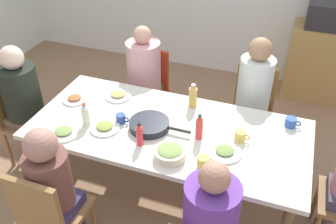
{
  "coord_description": "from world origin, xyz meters",
  "views": [
    {
      "loc": [
        0.77,
        -2.13,
        2.51
      ],
      "look_at": [
        0.0,
        0.0,
        0.91
      ],
      "focal_mm": 39.19,
      "sensor_mm": 36.0,
      "label": 1
    }
  ],
  "objects_px": {
    "cup_2": "(203,162)",
    "bottle_0": "(85,115)",
    "chair_0": "(50,213)",
    "chair_1": "(252,108)",
    "plate_1": "(75,99)",
    "plate_2": "(64,132)",
    "person_3": "(23,97)",
    "person_0": "(52,184)",
    "person_5": "(144,73)",
    "chair_5": "(148,87)",
    "bottle_3": "(199,127)",
    "person_1": "(254,91)",
    "plate_0": "(105,127)",
    "cup_0": "(240,136)",
    "cup_3": "(121,119)",
    "plate_3": "(118,95)",
    "chair_3": "(21,116)",
    "side_cabinet": "(317,63)",
    "bottle_1": "(140,135)",
    "bowl_0": "(170,153)",
    "bottle_2": "(193,96)",
    "microwave": "(330,15)",
    "dining_table": "(168,135)",
    "serving_pan": "(150,125)",
    "plate_4": "(225,152)",
    "cup_1": "(291,122)"
  },
  "relations": [
    {
      "from": "plate_1",
      "to": "bottle_1",
      "type": "xyz_separation_m",
      "value": [
        0.77,
        -0.35,
        0.07
      ]
    },
    {
      "from": "plate_4",
      "to": "cup_0",
      "type": "distance_m",
      "value": 0.2
    },
    {
      "from": "chair_5",
      "to": "plate_1",
      "type": "xyz_separation_m",
      "value": [
        -0.35,
        -0.78,
        0.26
      ]
    },
    {
      "from": "plate_1",
      "to": "bottle_0",
      "type": "distance_m",
      "value": 0.39
    },
    {
      "from": "bottle_3",
      "to": "chair_1",
      "type": "bearing_deg",
      "value": 72.8
    },
    {
      "from": "dining_table",
      "to": "bowl_0",
      "type": "distance_m",
      "value": 0.36
    },
    {
      "from": "plate_1",
      "to": "cup_3",
      "type": "relative_size",
      "value": 1.85
    },
    {
      "from": "plate_3",
      "to": "cup_0",
      "type": "distance_m",
      "value": 1.14
    },
    {
      "from": "chair_1",
      "to": "bottle_0",
      "type": "distance_m",
      "value": 1.6
    },
    {
      "from": "cup_2",
      "to": "bottle_0",
      "type": "relative_size",
      "value": 0.62
    },
    {
      "from": "chair_5",
      "to": "cup_3",
      "type": "bearing_deg",
      "value": -79.86
    },
    {
      "from": "side_cabinet",
      "to": "bottle_1",
      "type": "bearing_deg",
      "value": -116.98
    },
    {
      "from": "person_3",
      "to": "cup_2",
      "type": "xyz_separation_m",
      "value": [
        1.75,
        -0.33,
        0.06
      ]
    },
    {
      "from": "chair_5",
      "to": "plate_1",
      "type": "relative_size",
      "value": 4.4
    },
    {
      "from": "chair_3",
      "to": "side_cabinet",
      "type": "relative_size",
      "value": 1.0
    },
    {
      "from": "chair_1",
      "to": "plate_2",
      "type": "relative_size",
      "value": 3.68
    },
    {
      "from": "microwave",
      "to": "plate_0",
      "type": "bearing_deg",
      "value": -123.68
    },
    {
      "from": "chair_3",
      "to": "chair_5",
      "type": "height_order",
      "value": "same"
    },
    {
      "from": "person_5",
      "to": "person_0",
      "type": "bearing_deg",
      "value": -90.0
    },
    {
      "from": "plate_4",
      "to": "cup_2",
      "type": "height_order",
      "value": "cup_2"
    },
    {
      "from": "chair_0",
      "to": "chair_1",
      "type": "bearing_deg",
      "value": 58.12
    },
    {
      "from": "chair_1",
      "to": "cup_3",
      "type": "distance_m",
      "value": 1.34
    },
    {
      "from": "bowl_0",
      "to": "cup_3",
      "type": "distance_m",
      "value": 0.56
    },
    {
      "from": "plate_1",
      "to": "cup_1",
      "type": "xyz_separation_m",
      "value": [
        1.79,
        0.26,
        0.02
      ]
    },
    {
      "from": "plate_0",
      "to": "bowl_0",
      "type": "distance_m",
      "value": 0.6
    },
    {
      "from": "chair_5",
      "to": "bottle_3",
      "type": "relative_size",
      "value": 4.26
    },
    {
      "from": "plate_2",
      "to": "person_1",
      "type": "bearing_deg",
      "value": 41.59
    },
    {
      "from": "chair_1",
      "to": "bottle_1",
      "type": "height_order",
      "value": "bottle_1"
    },
    {
      "from": "chair_0",
      "to": "serving_pan",
      "type": "xyz_separation_m",
      "value": [
        0.41,
        0.82,
        0.28
      ]
    },
    {
      "from": "plate_1",
      "to": "bottle_1",
      "type": "height_order",
      "value": "bottle_1"
    },
    {
      "from": "person_0",
      "to": "person_5",
      "type": "distance_m",
      "value": 1.56
    },
    {
      "from": "chair_5",
      "to": "microwave",
      "type": "distance_m",
      "value": 2.18
    },
    {
      "from": "bottle_0",
      "to": "microwave",
      "type": "distance_m",
      "value": 2.94
    },
    {
      "from": "chair_1",
      "to": "bottle_2",
      "type": "xyz_separation_m",
      "value": [
        -0.45,
        -0.52,
        0.35
      ]
    },
    {
      "from": "person_5",
      "to": "cup_3",
      "type": "distance_m",
      "value": 0.86
    },
    {
      "from": "bottle_2",
      "to": "microwave",
      "type": "relative_size",
      "value": 0.45
    },
    {
      "from": "dining_table",
      "to": "bottle_2",
      "type": "distance_m",
      "value": 0.4
    },
    {
      "from": "person_1",
      "to": "plate_2",
      "type": "distance_m",
      "value": 1.69
    },
    {
      "from": "plate_1",
      "to": "microwave",
      "type": "xyz_separation_m",
      "value": [
        2.01,
        2.1,
        0.27
      ]
    },
    {
      "from": "plate_0",
      "to": "plate_3",
      "type": "distance_m",
      "value": 0.46
    },
    {
      "from": "person_1",
      "to": "chair_3",
      "type": "bearing_deg",
      "value": -158.71
    },
    {
      "from": "bottle_0",
      "to": "chair_5",
      "type": "bearing_deg",
      "value": 85.77
    },
    {
      "from": "bottle_3",
      "to": "person_1",
      "type": "bearing_deg",
      "value": 71.05
    },
    {
      "from": "cup_1",
      "to": "cup_3",
      "type": "relative_size",
      "value": 1.11
    },
    {
      "from": "chair_0",
      "to": "cup_3",
      "type": "height_order",
      "value": "chair_0"
    },
    {
      "from": "plate_1",
      "to": "plate_2",
      "type": "relative_size",
      "value": 0.84
    },
    {
      "from": "person_1",
      "to": "person_5",
      "type": "xyz_separation_m",
      "value": [
        -1.08,
        0.0,
        -0.02
      ]
    },
    {
      "from": "plate_0",
      "to": "chair_5",
      "type": "bearing_deg",
      "value": 94.57
    },
    {
      "from": "chair_1",
      "to": "cup_0",
      "type": "height_order",
      "value": "chair_1"
    },
    {
      "from": "dining_table",
      "to": "chair_1",
      "type": "distance_m",
      "value": 1.04
    }
  ]
}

